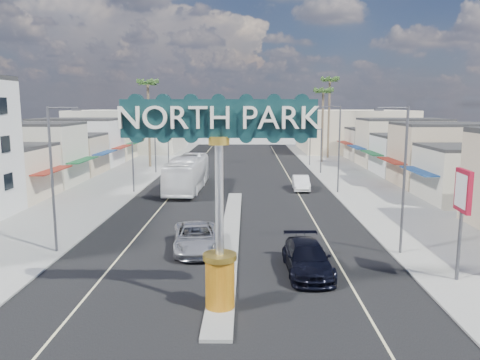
{
  "coord_description": "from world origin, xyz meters",
  "views": [
    {
      "loc": [
        1.18,
        -17.72,
        9.09
      ],
      "look_at": [
        0.75,
        11.58,
        4.35
      ],
      "focal_mm": 35.0,
      "sensor_mm": 36.0,
      "label": 1
    }
  ],
  "objects_px": {
    "palm_right_mid": "(323,95)",
    "suv_left": "(196,238)",
    "streetlight_l_far": "(169,132)",
    "suv_right": "(307,258)",
    "traffic_signal_right": "(308,142)",
    "palm_left_far": "(148,87)",
    "streetlight_r_near": "(402,173)",
    "streetlight_r_mid": "(338,144)",
    "streetlight_l_mid": "(134,144)",
    "car_parked_right": "(301,183)",
    "streetlight_r_far": "(309,132)",
    "traffic_signal_left": "(169,141)",
    "streetlight_l_near": "(54,172)",
    "bank_pylon_sign": "(463,197)",
    "palm_right_far": "(330,85)",
    "city_bus": "(187,174)",
    "gateway_sign": "(219,179)"
  },
  "relations": [
    {
      "from": "traffic_signal_left",
      "to": "streetlight_r_near",
      "type": "xyz_separation_m",
      "value": [
        19.62,
        -33.99,
        0.79
      ]
    },
    {
      "from": "streetlight_l_far",
      "to": "streetlight_l_near",
      "type": "bearing_deg",
      "value": -90.0
    },
    {
      "from": "streetlight_r_near",
      "to": "streetlight_r_far",
      "type": "height_order",
      "value": "same"
    },
    {
      "from": "streetlight_l_mid",
      "to": "palm_right_mid",
      "type": "bearing_deg",
      "value": 47.97
    },
    {
      "from": "traffic_signal_left",
      "to": "streetlight_r_near",
      "type": "relative_size",
      "value": 0.67
    },
    {
      "from": "palm_right_far",
      "to": "city_bus",
      "type": "bearing_deg",
      "value": -123.57
    },
    {
      "from": "streetlight_r_mid",
      "to": "palm_left_far",
      "type": "relative_size",
      "value": 0.69
    },
    {
      "from": "streetlight_l_near",
      "to": "traffic_signal_right",
      "type": "bearing_deg",
      "value": 60.01
    },
    {
      "from": "traffic_signal_left",
      "to": "suv_left",
      "type": "xyz_separation_m",
      "value": [
        7.18,
        -33.38,
        -3.44
      ]
    },
    {
      "from": "streetlight_r_mid",
      "to": "streetlight_r_far",
      "type": "distance_m",
      "value": 22.0
    },
    {
      "from": "car_parked_right",
      "to": "palm_right_far",
      "type": "bearing_deg",
      "value": 76.73
    },
    {
      "from": "traffic_signal_right",
      "to": "palm_right_mid",
      "type": "height_order",
      "value": "palm_right_mid"
    },
    {
      "from": "palm_right_mid",
      "to": "suv_left",
      "type": "xyz_separation_m",
      "value": [
        -15.0,
        -45.38,
        -9.77
      ]
    },
    {
      "from": "streetlight_l_mid",
      "to": "streetlight_r_mid",
      "type": "bearing_deg",
      "value": 0.0
    },
    {
      "from": "gateway_sign",
      "to": "traffic_signal_left",
      "type": "xyz_separation_m",
      "value": [
        -9.18,
        42.02,
        -1.65
      ]
    },
    {
      "from": "streetlight_l_mid",
      "to": "streetlight_r_mid",
      "type": "height_order",
      "value": "same"
    },
    {
      "from": "streetlight_l_far",
      "to": "car_parked_right",
      "type": "height_order",
      "value": "streetlight_l_far"
    },
    {
      "from": "palm_right_far",
      "to": "suv_left",
      "type": "height_order",
      "value": "palm_right_far"
    },
    {
      "from": "suv_left",
      "to": "car_parked_right",
      "type": "relative_size",
      "value": 1.26
    },
    {
      "from": "streetlight_r_near",
      "to": "car_parked_right",
      "type": "height_order",
      "value": "streetlight_r_near"
    },
    {
      "from": "palm_right_far",
      "to": "palm_left_far",
      "type": "bearing_deg",
      "value": -156.8
    },
    {
      "from": "streetlight_r_near",
      "to": "palm_left_far",
      "type": "distance_m",
      "value": 46.8
    },
    {
      "from": "gateway_sign",
      "to": "traffic_signal_right",
      "type": "distance_m",
      "value": 43.04
    },
    {
      "from": "palm_left_far",
      "to": "bank_pylon_sign",
      "type": "height_order",
      "value": "palm_left_far"
    },
    {
      "from": "palm_right_far",
      "to": "car_parked_right",
      "type": "relative_size",
      "value": 2.96
    },
    {
      "from": "streetlight_r_near",
      "to": "gateway_sign",
      "type": "bearing_deg",
      "value": -142.45
    },
    {
      "from": "streetlight_r_near",
      "to": "suv_right",
      "type": "height_order",
      "value": "streetlight_r_near"
    },
    {
      "from": "streetlight_l_mid",
      "to": "traffic_signal_right",
      "type": "bearing_deg",
      "value": 35.5
    },
    {
      "from": "palm_left_far",
      "to": "suv_right",
      "type": "height_order",
      "value": "palm_left_far"
    },
    {
      "from": "streetlight_l_far",
      "to": "car_parked_right",
      "type": "relative_size",
      "value": 1.89
    },
    {
      "from": "streetlight_l_far",
      "to": "suv_right",
      "type": "xyz_separation_m",
      "value": [
        14.91,
        -45.27,
        -4.23
      ]
    },
    {
      "from": "car_parked_right",
      "to": "streetlight_r_near",
      "type": "bearing_deg",
      "value": -79.44
    },
    {
      "from": "gateway_sign",
      "to": "suv_left",
      "type": "xyz_separation_m",
      "value": [
        -2.0,
        8.64,
        -5.09
      ]
    },
    {
      "from": "gateway_sign",
      "to": "palm_right_far",
      "type": "bearing_deg",
      "value": 75.97
    },
    {
      "from": "suv_right",
      "to": "traffic_signal_right",
      "type": "bearing_deg",
      "value": 80.88
    },
    {
      "from": "traffic_signal_right",
      "to": "streetlight_r_mid",
      "type": "height_order",
      "value": "streetlight_r_mid"
    },
    {
      "from": "streetlight_l_near",
      "to": "streetlight_l_mid",
      "type": "relative_size",
      "value": 1.0
    },
    {
      "from": "palm_right_far",
      "to": "car_parked_right",
      "type": "bearing_deg",
      "value": -104.87
    },
    {
      "from": "streetlight_l_near",
      "to": "palm_right_far",
      "type": "relative_size",
      "value": 0.64
    },
    {
      "from": "streetlight_r_far",
      "to": "city_bus",
      "type": "relative_size",
      "value": 0.7
    },
    {
      "from": "gateway_sign",
      "to": "streetlight_l_mid",
      "type": "bearing_deg",
      "value": 110.42
    },
    {
      "from": "palm_left_far",
      "to": "streetlight_r_mid",
      "type": "bearing_deg",
      "value": -40.48
    },
    {
      "from": "streetlight_r_mid",
      "to": "palm_right_mid",
      "type": "height_order",
      "value": "palm_right_mid"
    },
    {
      "from": "traffic_signal_left",
      "to": "palm_right_mid",
      "type": "height_order",
      "value": "palm_right_mid"
    },
    {
      "from": "traffic_signal_right",
      "to": "streetlight_l_far",
      "type": "xyz_separation_m",
      "value": [
        -19.62,
        8.01,
        0.79
      ]
    },
    {
      "from": "streetlight_r_near",
      "to": "streetlight_r_mid",
      "type": "bearing_deg",
      "value": 90.0
    },
    {
      "from": "traffic_signal_right",
      "to": "palm_right_far",
      "type": "xyz_separation_m",
      "value": [
        5.82,
        18.01,
        8.11
      ]
    },
    {
      "from": "palm_right_mid",
      "to": "traffic_signal_right",
      "type": "bearing_deg",
      "value": -107.63
    },
    {
      "from": "palm_right_far",
      "to": "streetlight_r_mid",
      "type": "bearing_deg",
      "value": -98.12
    },
    {
      "from": "traffic_signal_left",
      "to": "streetlight_r_near",
      "type": "height_order",
      "value": "streetlight_r_near"
    }
  ]
}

